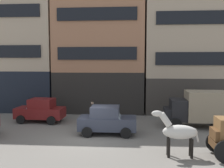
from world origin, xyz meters
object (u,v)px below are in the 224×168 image
at_px(draft_horse, 178,132).
at_px(sedan_dark, 41,110).
at_px(sedan_light, 107,120).
at_px(pedestrian_officer, 92,111).
at_px(delivery_truck_far, 198,108).

xyz_separation_m(draft_horse, sedan_dark, (-9.34, 6.52, -0.36)).
bearing_deg(sedan_light, pedestrian_officer, 117.45).
distance_m(delivery_truck_far, sedan_dark, 11.82).
bearing_deg(pedestrian_officer, sedan_light, -62.55).
bearing_deg(draft_horse, pedestrian_officer, 129.98).
distance_m(draft_horse, sedan_dark, 11.39).
bearing_deg(draft_horse, delivery_truck_far, 66.99).
height_order(draft_horse, delivery_truck_far, delivery_truck_far).
relative_size(sedan_dark, pedestrian_officer, 2.11).
distance_m(sedan_dark, pedestrian_officer, 4.14).
relative_size(delivery_truck_far, sedan_dark, 1.16).
bearing_deg(sedan_dark, sedan_light, -28.00).
distance_m(delivery_truck_far, pedestrian_officer, 7.69).
xyz_separation_m(sedan_light, pedestrian_officer, (-1.36, 2.62, 0.07)).
bearing_deg(sedan_dark, pedestrian_officer, -4.15).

